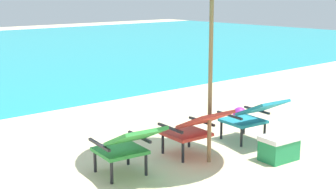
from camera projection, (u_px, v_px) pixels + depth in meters
name	position (u px, v px, depth m)	size (l,w,h in m)	color
ground_plane	(52.00, 105.00, 8.83)	(40.00, 40.00, 0.00)	beige
lounge_chair_left	(127.00, 144.00, 5.28)	(0.63, 0.93, 0.68)	#338E3D
lounge_chair_center	(195.00, 127.00, 5.94)	(0.59, 0.91, 0.68)	red
lounge_chair_right	(252.00, 115.00, 6.53)	(0.63, 0.93, 0.68)	teal
beach_ball	(240.00, 114.00, 7.74)	(0.23, 0.23, 0.23)	purple
cooler_box	(279.00, 148.00, 5.91)	(0.50, 0.36, 0.32)	#1E844C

